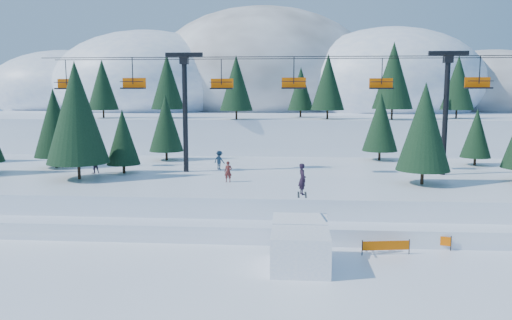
# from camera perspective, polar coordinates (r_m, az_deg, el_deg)

# --- Properties ---
(ground) EXTENTS (160.00, 160.00, 0.00)m
(ground) POSITION_cam_1_polar(r_m,az_deg,el_deg) (26.43, 3.31, -13.05)
(ground) COLOR white
(ground) RESTS_ON ground
(mid_shelf) EXTENTS (70.00, 22.00, 2.50)m
(mid_shelf) POSITION_cam_1_polar(r_m,az_deg,el_deg) (43.48, 3.74, -3.09)
(mid_shelf) COLOR white
(mid_shelf) RESTS_ON ground
(berm) EXTENTS (70.00, 6.00, 1.10)m
(berm) POSITION_cam_1_polar(r_m,az_deg,el_deg) (33.88, 3.56, -7.40)
(berm) COLOR white
(berm) RESTS_ON ground
(mountain_ridge) EXTENTS (119.00, 60.99, 26.46)m
(mountain_ridge) POSITION_cam_1_polar(r_m,az_deg,el_deg) (98.24, 1.12, 7.80)
(mountain_ridge) COLOR white
(mountain_ridge) RESTS_ON ground
(jump_kicker) EXTENTS (3.08, 4.33, 5.46)m
(jump_kicker) POSITION_cam_1_polar(r_m,az_deg,el_deg) (27.34, 5.07, -9.75)
(jump_kicker) COLOR white
(jump_kicker) RESTS_ON ground
(chairlift) EXTENTS (46.04, 3.21, 10.28)m
(chairlift) POSITION_cam_1_polar(r_m,az_deg,el_deg) (42.78, 4.78, 7.59)
(chairlift) COLOR black
(chairlift) RESTS_ON mid_shelf
(conifer_stand) EXTENTS (63.01, 17.62, 9.37)m
(conifer_stand) POSITION_cam_1_polar(r_m,az_deg,el_deg) (42.95, 6.88, 4.30)
(conifer_stand) COLOR black
(conifer_stand) RESTS_ON mid_shelf
(distant_skiers) EXTENTS (30.62, 10.29, 1.70)m
(distant_skiers) POSITION_cam_1_polar(r_m,az_deg,el_deg) (43.92, -3.89, -0.25)
(distant_skiers) COLOR #243A4E
(distant_skiers) RESTS_ON mid_shelf
(banner_near) EXTENTS (2.83, 0.47, 0.90)m
(banner_near) POSITION_cam_1_polar(r_m,az_deg,el_deg) (30.34, 14.62, -9.46)
(banner_near) COLOR black
(banner_near) RESTS_ON ground
(banner_far) EXTENTS (2.72, 0.94, 0.90)m
(banner_far) POSITION_cam_1_polar(r_m,az_deg,el_deg) (32.29, 18.88, -8.58)
(banner_far) COLOR black
(banner_far) RESTS_ON ground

